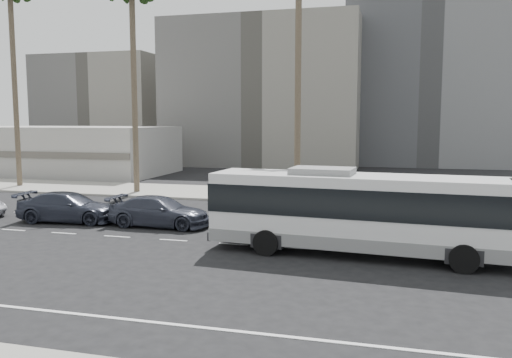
% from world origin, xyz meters
% --- Properties ---
extents(ground, '(700.00, 700.00, 0.00)m').
position_xyz_m(ground, '(0.00, 0.00, 0.00)').
color(ground, black).
rests_on(ground, ground).
extents(sidewalk_north, '(120.00, 7.00, 0.15)m').
position_xyz_m(sidewalk_north, '(0.00, 15.50, 0.07)').
color(sidewalk_north, gray).
rests_on(sidewalk_north, ground).
extents(commercial_low, '(22.00, 12.16, 5.00)m').
position_xyz_m(commercial_low, '(-30.00, 25.99, 2.50)').
color(commercial_low, '#A8A59F').
rests_on(commercial_low, ground).
extents(midrise_beige_west, '(24.00, 18.00, 18.00)m').
position_xyz_m(midrise_beige_west, '(-12.00, 45.00, 9.00)').
color(midrise_beige_west, slate).
rests_on(midrise_beige_west, ground).
extents(midrise_gray_center, '(20.00, 20.00, 26.00)m').
position_xyz_m(midrise_gray_center, '(8.00, 52.00, 13.00)').
color(midrise_gray_center, '#4F5053').
rests_on(midrise_gray_center, ground).
extents(midrise_beige_far, '(18.00, 16.00, 15.00)m').
position_xyz_m(midrise_beige_far, '(-38.00, 50.00, 7.50)').
color(midrise_beige_far, slate).
rests_on(midrise_beige_far, ground).
extents(civic_tower, '(42.00, 42.00, 129.00)m').
position_xyz_m(civic_tower, '(-2.00, 250.00, 38.83)').
color(civic_tower, '#BAB3A2').
rests_on(civic_tower, ground).
extents(highrise_right, '(26.00, 26.00, 70.00)m').
position_xyz_m(highrise_right, '(45.00, 230.00, 35.00)').
color(highrise_right, slate).
rests_on(highrise_right, ground).
extents(city_bus, '(12.99, 3.85, 3.68)m').
position_xyz_m(city_bus, '(2.75, -0.43, 1.93)').
color(city_bus, silver).
rests_on(city_bus, ground).
extents(car_a, '(2.32, 5.60, 1.62)m').
position_xyz_m(car_a, '(-8.07, 2.91, 0.81)').
color(car_a, '#303441').
rests_on(car_a, ground).
extents(car_b, '(2.90, 5.96, 1.67)m').
position_xyz_m(car_b, '(-13.57, 2.76, 0.83)').
color(car_b, '#2C2F3D').
rests_on(car_b, ground).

